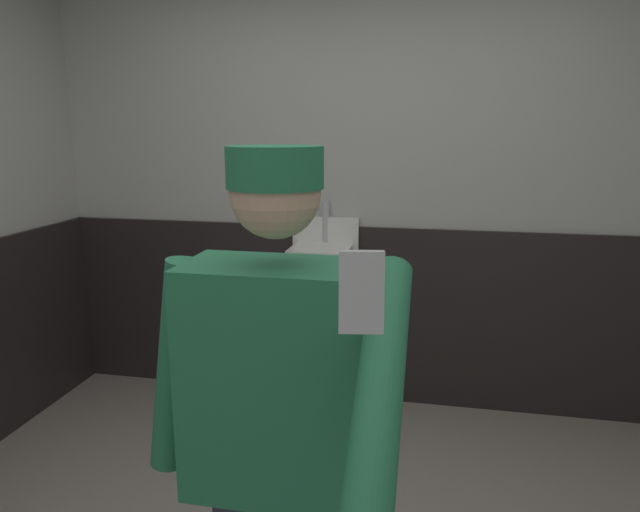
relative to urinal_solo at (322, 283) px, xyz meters
The scene contains 5 objects.
wall_back 0.58m from the urinal_solo, 41.90° to the left, with size 4.42×0.12×2.51m, color #B2B2AD.
wainscot_band_back 0.37m from the urinal_solo, 30.56° to the left, with size 3.82×0.03×1.09m, color black.
urinal_solo is the anchor object (origin of this frame).
person 1.99m from the urinal_solo, 81.81° to the right, with size 0.66×0.60×1.63m.
cell_phone 2.61m from the urinal_solo, 77.55° to the right, with size 0.06×0.02×0.11m, color silver.
Camera 1 is at (0.39, -1.62, 1.67)m, focal length 32.10 mm.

